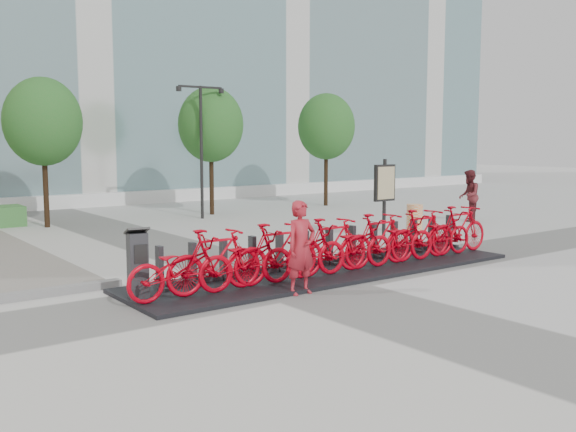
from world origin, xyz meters
TOP-DOWN VIEW (x-y plane):
  - ground at (0.00, 0.00)m, footprint 120.00×120.00m
  - tree_1 at (-1.50, 12.00)m, footprint 2.60×2.60m
  - tree_2 at (5.00, 12.00)m, footprint 2.60×2.60m
  - tree_3 at (11.00, 12.00)m, footprint 2.60×2.60m
  - streetlamp at (4.00, 11.00)m, footprint 2.00×0.20m
  - dock_pad at (1.30, 0.30)m, footprint 9.60×2.40m
  - dock_rail_posts at (1.72, 0.77)m, footprint 8.74×0.50m
  - bike_0 at (-2.60, -0.05)m, footprint 2.13×0.74m
  - bike_1 at (-1.88, -0.05)m, footprint 2.06×0.58m
  - bike_2 at (-1.16, -0.05)m, footprint 2.13×0.74m
  - bike_3 at (-0.44, -0.05)m, footprint 2.06×0.58m
  - bike_4 at (0.28, -0.05)m, footprint 2.13×0.74m
  - bike_5 at (1.00, -0.05)m, footprint 2.06×0.58m
  - bike_6 at (1.72, -0.05)m, footprint 2.13×0.74m
  - bike_7 at (2.44, -0.05)m, footprint 2.06×0.58m
  - bike_8 at (3.16, -0.05)m, footprint 2.13×0.74m
  - bike_9 at (3.88, -0.05)m, footprint 2.06×0.58m
  - bike_10 at (4.60, -0.05)m, footprint 2.13×0.74m
  - bike_11 at (5.32, -0.05)m, footprint 2.06×0.58m
  - kiosk at (-3.23, 0.43)m, footprint 0.45×0.40m
  - worker_red at (-0.44, -0.85)m, footprint 0.68×0.45m
  - pedestrian at (11.46, 4.38)m, footprint 1.17×1.12m
  - construction_barrel at (7.29, 3.25)m, footprint 0.56×0.56m
  - map_sign at (5.87, 3.18)m, footprint 0.79×0.13m

SIDE VIEW (x-z plane):
  - ground at x=0.00m, z-range 0.00..0.00m
  - dock_pad at x=1.30m, z-range 0.00..0.08m
  - construction_barrel at x=7.29m, z-range 0.00..0.96m
  - dock_rail_posts at x=1.72m, z-range 0.08..0.93m
  - bike_0 at x=-2.60m, z-range 0.08..1.20m
  - bike_2 at x=-1.16m, z-range 0.08..1.20m
  - bike_4 at x=0.28m, z-range 0.08..1.20m
  - bike_6 at x=1.72m, z-range 0.08..1.20m
  - bike_8 at x=3.16m, z-range 0.08..1.20m
  - bike_10 at x=4.60m, z-range 0.08..1.20m
  - bike_1 at x=-1.88m, z-range 0.08..1.32m
  - bike_3 at x=-0.44m, z-range 0.08..1.32m
  - bike_5 at x=1.00m, z-range 0.08..1.32m
  - bike_7 at x=2.44m, z-range 0.08..1.32m
  - bike_9 at x=3.88m, z-range 0.08..1.32m
  - bike_11 at x=5.32m, z-range 0.08..1.32m
  - kiosk at x=-3.23m, z-range 0.05..1.38m
  - worker_red at x=-0.44m, z-range 0.00..1.82m
  - pedestrian at x=11.46m, z-range 0.00..1.90m
  - map_sign at x=5.87m, z-range 0.39..2.80m
  - streetlamp at x=4.00m, z-range 0.63..5.63m
  - tree_1 at x=-1.50m, z-range 1.04..6.14m
  - tree_2 at x=5.00m, z-range 1.04..6.14m
  - tree_3 at x=11.00m, z-range 1.04..6.14m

